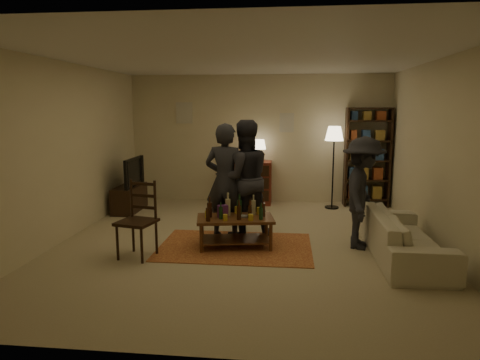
# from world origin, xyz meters

# --- Properties ---
(floor) EXTENTS (6.00, 6.00, 0.00)m
(floor) POSITION_xyz_m (0.00, 0.00, 0.00)
(floor) COLOR #C6B793
(floor) RESTS_ON ground
(room_shell) EXTENTS (6.00, 6.00, 6.00)m
(room_shell) POSITION_xyz_m (-0.65, 2.98, 1.81)
(room_shell) COLOR beige
(room_shell) RESTS_ON ground
(rug) EXTENTS (2.20, 1.50, 0.01)m
(rug) POSITION_xyz_m (-0.11, -0.19, 0.01)
(rug) COLOR maroon
(rug) RESTS_ON ground
(coffee_table) EXTENTS (1.18, 0.78, 0.79)m
(coffee_table) POSITION_xyz_m (-0.12, -0.19, 0.40)
(coffee_table) COLOR brown
(coffee_table) RESTS_ON ground
(dining_chair) EXTENTS (0.55, 0.55, 1.06)m
(dining_chair) POSITION_xyz_m (-1.37, -0.69, 0.56)
(dining_chair) COLOR black
(dining_chair) RESTS_ON ground
(tv_stand) EXTENTS (0.40, 1.00, 1.06)m
(tv_stand) POSITION_xyz_m (-2.44, 1.80, 0.38)
(tv_stand) COLOR black
(tv_stand) RESTS_ON ground
(dresser) EXTENTS (1.00, 0.50, 1.36)m
(dresser) POSITION_xyz_m (-0.19, 2.71, 0.48)
(dresser) COLOR maroon
(dresser) RESTS_ON ground
(bookshelf) EXTENTS (0.90, 0.34, 2.02)m
(bookshelf) POSITION_xyz_m (2.25, 2.78, 1.03)
(bookshelf) COLOR black
(bookshelf) RESTS_ON ground
(floor_lamp) EXTENTS (0.36, 0.36, 1.65)m
(floor_lamp) POSITION_xyz_m (1.54, 2.47, 1.40)
(floor_lamp) COLOR black
(floor_lamp) RESTS_ON ground
(sofa) EXTENTS (0.81, 2.08, 0.61)m
(sofa) POSITION_xyz_m (2.20, -0.40, 0.30)
(sofa) COLOR beige
(sofa) RESTS_ON ground
(person_left) EXTENTS (0.72, 0.55, 1.78)m
(person_left) POSITION_xyz_m (-0.32, 0.27, 0.89)
(person_left) COLOR #25262D
(person_left) RESTS_ON ground
(person_right) EXTENTS (1.08, 0.97, 1.83)m
(person_right) POSITION_xyz_m (-0.05, 0.43, 0.91)
(person_right) COLOR #28272F
(person_right) RESTS_ON ground
(person_by_sofa) EXTENTS (0.85, 1.16, 1.61)m
(person_by_sofa) POSITION_xyz_m (1.70, 0.01, 0.81)
(person_by_sofa) COLOR #25252C
(person_by_sofa) RESTS_ON ground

